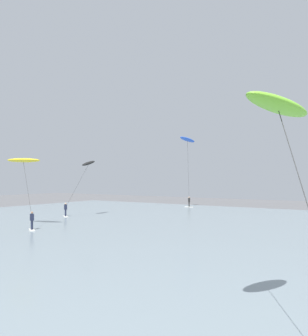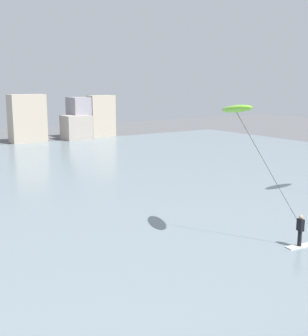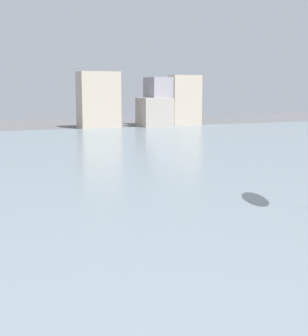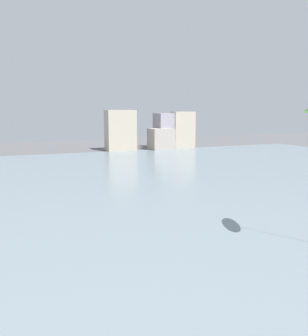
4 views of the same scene
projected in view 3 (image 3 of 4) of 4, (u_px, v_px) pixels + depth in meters
The scene contains 2 objects.
water_bay at pixel (72, 164), 30.33m from camera, with size 84.00×52.00×0.10m, color gray.
far_shore_buildings at pixel (145, 103), 60.76m from camera, with size 15.58×5.44×6.59m.
Camera 3 is at (-7.21, 1.32, 4.58)m, focal length 53.10 mm.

